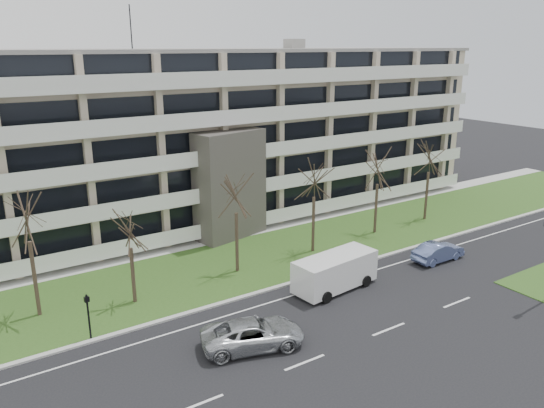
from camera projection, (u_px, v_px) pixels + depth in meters
ground at (389, 329)px, 30.31m from camera, size 160.00×160.00×0.00m
grass_verge at (266, 256)px, 40.69m from camera, size 90.00×10.00×0.06m
curb at (305, 279)px, 36.69m from camera, size 90.00×0.35×0.12m
sidewalk at (231, 236)px, 45.08m from camera, size 90.00×2.00×0.08m
lane_edge_line at (318, 288)px, 35.50m from camera, size 90.00×0.12×0.01m
apartment_building at (193, 136)px, 48.35m from camera, size 60.50×15.10×18.75m
silver_pickup at (253, 334)px, 28.34m from camera, size 6.06×4.07×1.54m
blue_sedan at (438, 252)px, 39.77m from camera, size 4.36×1.55×1.43m
white_van at (336, 269)px, 35.03m from camera, size 6.21×2.97×2.33m
pedestrian_signal at (88, 311)px, 28.76m from camera, size 0.28×0.23×2.73m
tree_1 at (25, 211)px, 29.97m from camera, size 4.23×4.23×8.47m
tree_2 at (129, 226)px, 32.05m from camera, size 3.26×3.26×6.53m
tree_3 at (236, 189)px, 36.28m from camera, size 3.94×3.94×7.88m
tree_4 at (314, 175)px, 39.96m from camera, size 3.98×3.98×7.96m
tree_5 at (379, 165)px, 44.14m from camera, size 3.88×3.88×7.76m
tree_6 at (430, 153)px, 47.64m from camera, size 4.02×4.02×8.05m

